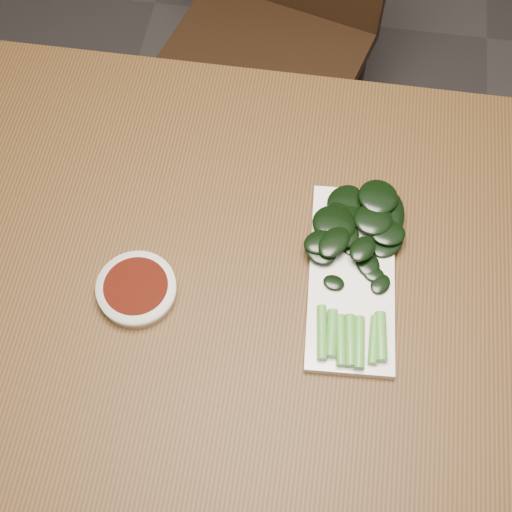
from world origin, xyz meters
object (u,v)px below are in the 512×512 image
Objects in this scene: table at (264,290)px; gai_lan at (355,242)px; serving_plate at (351,277)px; chair_far at (271,27)px; sauce_bowl at (137,289)px.

gai_lan is at bearing 22.40° from table.
chair_far is at bearing 106.11° from serving_plate.
sauce_bowl is 0.34m from gai_lan.
gai_lan is at bearing 90.73° from serving_plate.
serving_plate is (0.31, 0.07, -0.01)m from sauce_bowl.
gai_lan is at bearing 21.08° from sauce_bowl.
gai_lan is at bearing -57.46° from chair_far.
gai_lan reaches higher than table.
table is 0.21m from sauce_bowl.
chair_far is at bearing 83.79° from sauce_bowl.
chair_far is at bearing 107.11° from gai_lan.
serving_plate is at bearing 12.81° from sauce_bowl.
chair_far reaches higher than serving_plate.
table is 0.17m from gai_lan.
sauce_bowl is (-0.09, -0.84, 0.28)m from chair_far.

